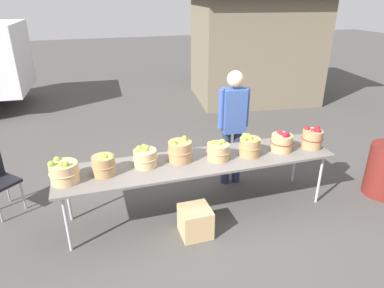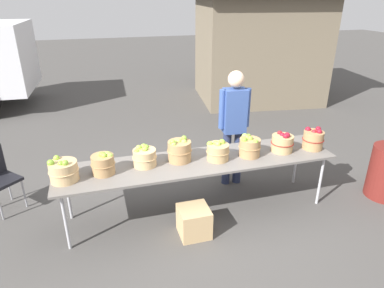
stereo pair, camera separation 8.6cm
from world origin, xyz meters
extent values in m
plane|color=#474442|center=(0.00, 0.00, 0.00)|extent=(40.00, 40.00, 0.00)
cube|color=slate|center=(0.00, 0.00, 0.73)|extent=(3.50, 0.76, 0.03)
cylinder|color=#B2B2B7|center=(-1.63, -0.30, 0.36)|extent=(0.04, 0.04, 0.72)
cylinder|color=#B2B2B7|center=(1.63, -0.30, 0.36)|extent=(0.04, 0.04, 0.72)
cylinder|color=#B2B2B7|center=(-1.63, 0.30, 0.36)|extent=(0.04, 0.04, 0.72)
cylinder|color=#B2B2B7|center=(1.63, 0.30, 0.36)|extent=(0.04, 0.04, 0.72)
cylinder|color=tan|center=(-1.59, -0.05, 0.86)|extent=(0.31, 0.31, 0.23)
torus|color=tan|center=(-1.59, -0.05, 0.87)|extent=(0.33, 0.33, 0.01)
sphere|color=#8CB738|center=(-1.65, 0.06, 0.99)|extent=(0.07, 0.07, 0.07)
sphere|color=#7AA833|center=(-1.60, -0.09, 0.98)|extent=(0.07, 0.07, 0.07)
sphere|color=#7AA833|center=(-1.71, -0.06, 0.99)|extent=(0.08, 0.08, 0.08)
sphere|color=#7AA833|center=(-1.55, -0.12, 1.00)|extent=(0.07, 0.07, 0.07)
cylinder|color=#A87F51|center=(-1.16, -0.01, 0.86)|extent=(0.26, 0.26, 0.23)
torus|color=#A87F51|center=(-1.16, -0.01, 0.88)|extent=(0.28, 0.28, 0.01)
sphere|color=#7AA833|center=(-1.16, 0.00, 0.98)|extent=(0.08, 0.08, 0.08)
sphere|color=#9EC647|center=(-1.07, -0.03, 0.98)|extent=(0.07, 0.07, 0.07)
sphere|color=#8CB738|center=(-1.17, 0.03, 0.97)|extent=(0.08, 0.08, 0.08)
sphere|color=#8CB738|center=(-1.16, 0.01, 0.97)|extent=(0.08, 0.08, 0.08)
sphere|color=#8CB738|center=(-1.14, -0.03, 0.99)|extent=(0.06, 0.06, 0.06)
sphere|color=#9EC647|center=(-1.18, 0.03, 0.97)|extent=(0.07, 0.07, 0.07)
sphere|color=#9EC647|center=(-1.10, 0.03, 0.98)|extent=(0.07, 0.07, 0.07)
cylinder|color=tan|center=(-0.67, 0.06, 0.85)|extent=(0.28, 0.28, 0.21)
torus|color=tan|center=(-0.67, 0.06, 0.86)|extent=(0.30, 0.30, 0.01)
sphere|color=#8CB738|center=(-0.66, 0.14, 0.96)|extent=(0.08, 0.08, 0.08)
sphere|color=#7AA833|center=(-0.63, 0.13, 0.96)|extent=(0.07, 0.07, 0.07)
sphere|color=#7AA833|center=(-0.76, 0.05, 0.95)|extent=(0.07, 0.07, 0.07)
sphere|color=#8CB738|center=(-0.68, 0.07, 0.94)|extent=(0.08, 0.08, 0.08)
sphere|color=#8CB738|center=(-0.66, 0.05, 0.97)|extent=(0.07, 0.07, 0.07)
sphere|color=#9EC647|center=(-0.73, 0.12, 0.97)|extent=(0.07, 0.07, 0.07)
cylinder|color=#A87F51|center=(-0.23, 0.07, 0.88)|extent=(0.29, 0.29, 0.26)
torus|color=#A87F51|center=(-0.23, 0.07, 0.89)|extent=(0.31, 0.31, 0.01)
sphere|color=#8CB738|center=(-0.32, 0.03, 1.03)|extent=(0.07, 0.07, 0.07)
sphere|color=#9EC647|center=(-0.32, 0.01, 1.00)|extent=(0.07, 0.07, 0.07)
sphere|color=#9EC647|center=(-0.17, 0.06, 1.00)|extent=(0.08, 0.08, 0.08)
sphere|color=#7AA833|center=(-0.16, 0.11, 1.03)|extent=(0.07, 0.07, 0.07)
sphere|color=#9EC647|center=(-0.23, 0.11, 1.00)|extent=(0.07, 0.07, 0.07)
sphere|color=#9EC647|center=(-0.23, 0.09, 1.00)|extent=(0.08, 0.08, 0.08)
cylinder|color=tan|center=(0.24, -0.03, 0.85)|extent=(0.28, 0.28, 0.21)
torus|color=tan|center=(0.24, -0.03, 0.86)|extent=(0.30, 0.30, 0.01)
sphere|color=#8CB738|center=(0.31, -0.01, 0.97)|extent=(0.08, 0.08, 0.08)
sphere|color=#9EC647|center=(0.23, -0.05, 0.96)|extent=(0.07, 0.07, 0.07)
sphere|color=#8CB738|center=(0.15, 0.01, 0.95)|extent=(0.08, 0.08, 0.08)
sphere|color=#8CB738|center=(0.22, -0.01, 0.96)|extent=(0.07, 0.07, 0.07)
sphere|color=#8CB738|center=(0.29, -0.01, 0.97)|extent=(0.07, 0.07, 0.07)
cylinder|color=#A87F51|center=(0.67, -0.05, 0.87)|extent=(0.27, 0.27, 0.23)
torus|color=#A87F51|center=(0.67, -0.05, 0.88)|extent=(0.29, 0.29, 0.01)
sphere|color=#9EC647|center=(0.63, 0.03, 0.99)|extent=(0.08, 0.08, 0.08)
sphere|color=#8CB738|center=(0.66, -0.05, 0.99)|extent=(0.07, 0.07, 0.07)
sphere|color=#7AA833|center=(0.61, 0.00, 0.97)|extent=(0.08, 0.08, 0.08)
sphere|color=#9EC647|center=(0.65, 0.00, 0.98)|extent=(0.07, 0.07, 0.07)
sphere|color=#7AA833|center=(0.69, 0.05, 0.98)|extent=(0.07, 0.07, 0.07)
sphere|color=#7AA833|center=(0.70, -0.14, 0.98)|extent=(0.07, 0.07, 0.07)
sphere|color=#7AA833|center=(0.58, -0.07, 0.99)|extent=(0.07, 0.07, 0.07)
cylinder|color=tan|center=(1.14, -0.04, 0.86)|extent=(0.28, 0.28, 0.22)
torus|color=maroon|center=(1.14, -0.04, 0.87)|extent=(0.30, 0.30, 0.01)
sphere|color=#B22319|center=(1.16, -0.08, 0.97)|extent=(0.08, 0.08, 0.08)
sphere|color=maroon|center=(1.14, 0.04, 0.97)|extent=(0.07, 0.07, 0.07)
sphere|color=maroon|center=(1.17, -0.09, 0.99)|extent=(0.08, 0.08, 0.08)
sphere|color=maroon|center=(1.14, -0.10, 0.98)|extent=(0.07, 0.07, 0.07)
sphere|color=maroon|center=(1.15, -0.02, 0.97)|extent=(0.07, 0.07, 0.07)
cylinder|color=#A87F51|center=(1.58, -0.08, 0.87)|extent=(0.27, 0.27, 0.24)
torus|color=maroon|center=(1.58, -0.08, 0.88)|extent=(0.29, 0.29, 0.01)
sphere|color=maroon|center=(1.58, -0.08, 0.99)|extent=(0.08, 0.08, 0.08)
sphere|color=maroon|center=(1.62, -0.13, 1.01)|extent=(0.07, 0.07, 0.07)
sphere|color=maroon|center=(1.54, 0.00, 1.00)|extent=(0.08, 0.08, 0.08)
sphere|color=maroon|center=(1.67, -0.03, 1.01)|extent=(0.07, 0.07, 0.07)
cylinder|color=#262D4C|center=(0.79, 0.57, 0.42)|extent=(0.12, 0.12, 0.84)
cylinder|color=#262D4C|center=(0.62, 0.59, 0.42)|extent=(0.12, 0.12, 0.84)
cube|color=#334C8C|center=(0.71, 0.58, 1.16)|extent=(0.33, 0.25, 0.63)
sphere|color=beige|center=(0.71, 0.58, 1.61)|extent=(0.23, 0.23, 0.23)
cylinder|color=#334C8C|center=(0.89, 0.56, 1.19)|extent=(0.09, 0.09, 0.56)
cylinder|color=#334C8C|center=(0.52, 0.59, 1.19)|extent=(0.09, 0.09, 0.56)
cube|color=black|center=(-2.66, 5.74, 1.57)|extent=(0.13, 1.76, 0.80)
cylinder|color=black|center=(-3.62, 6.74, 0.45)|extent=(0.91, 0.33, 0.90)
cube|color=#726651|center=(3.12, 4.73, 1.30)|extent=(3.30, 2.78, 2.60)
cube|color=white|center=(3.28, 3.53, 1.50)|extent=(1.39, 0.23, 0.90)
cube|color=black|center=(-2.47, 0.75, 0.44)|extent=(0.57, 0.57, 0.04)
cylinder|color=gray|center=(-2.48, 0.51, 0.21)|extent=(0.02, 0.02, 0.42)
cylinder|color=gray|center=(-2.23, 0.74, 0.21)|extent=(0.02, 0.02, 0.42)
cylinder|color=gray|center=(-2.46, 0.99, 0.21)|extent=(0.02, 0.02, 0.42)
cube|color=tan|center=(-0.19, -0.45, 0.18)|extent=(0.36, 0.36, 0.36)
camera|label=1|loc=(-1.23, -3.63, 2.68)|focal=31.88mm
camera|label=2|loc=(-1.15, -3.65, 2.68)|focal=31.88mm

